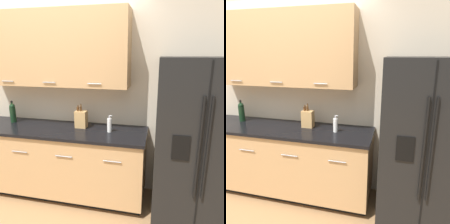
{
  "view_description": "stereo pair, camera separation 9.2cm",
  "coord_description": "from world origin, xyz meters",
  "views": [
    {
      "loc": [
        1.4,
        -1.46,
        1.83
      ],
      "look_at": [
        0.87,
        0.93,
        1.17
      ],
      "focal_mm": 35.0,
      "sensor_mm": 36.0,
      "label": 1
    },
    {
      "loc": [
        1.49,
        -1.44,
        1.83
      ],
      "look_at": [
        0.87,
        0.93,
        1.17
      ],
      "focal_mm": 35.0,
      "sensor_mm": 36.0,
      "label": 2
    }
  ],
  "objects": [
    {
      "name": "soap_dispenser",
      "position": [
        0.83,
        0.94,
        1.01
      ],
      "size": [
        0.06,
        0.05,
        0.21
      ],
      "color": "white",
      "rests_on": "counter_unit"
    },
    {
      "name": "wall_back",
      "position": [
        0.03,
        1.22,
        1.47
      ],
      "size": [
        10.0,
        0.39,
        2.6
      ],
      "color": "beige",
      "rests_on": "ground_plane"
    },
    {
      "name": "wine_bottle",
      "position": [
        -0.54,
        1.03,
        1.06
      ],
      "size": [
        0.08,
        0.08,
        0.29
      ],
      "color": "black",
      "rests_on": "counter_unit"
    },
    {
      "name": "refrigerator",
      "position": [
        1.81,
        0.86,
        0.9
      ],
      "size": [
        0.86,
        0.78,
        1.8
      ],
      "color": "black",
      "rests_on": "ground_plane"
    },
    {
      "name": "counter_unit",
      "position": [
        0.1,
        0.93,
        0.47
      ],
      "size": [
        2.37,
        0.64,
        0.92
      ],
      "color": "black",
      "rests_on": "ground_plane"
    },
    {
      "name": "knife_block",
      "position": [
        0.45,
        1.02,
        1.03
      ],
      "size": [
        0.14,
        0.11,
        0.31
      ],
      "color": "tan",
      "rests_on": "counter_unit"
    }
  ]
}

